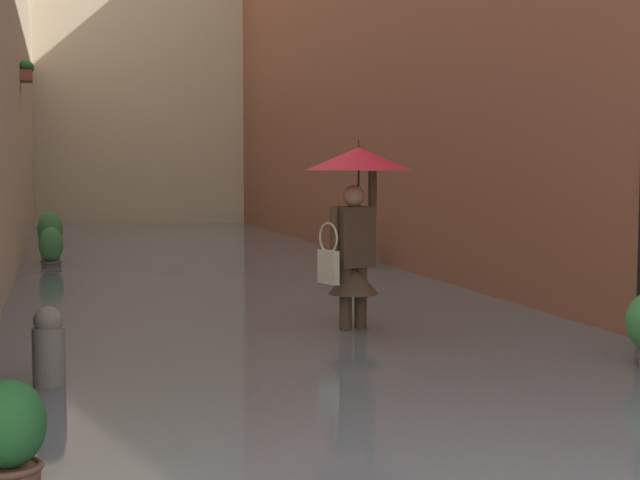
{
  "coord_description": "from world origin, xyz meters",
  "views": [
    {
      "loc": [
        2.23,
        3.21,
        1.76
      ],
      "look_at": [
        -0.21,
        -5.59,
        1.05
      ],
      "focal_mm": 53.19,
      "sensor_mm": 36.0,
      "label": 1
    }
  ],
  "objects_px": {
    "potted_plant_mid_left": "(356,248)",
    "potted_plant_near_right": "(51,251)",
    "person_wading": "(356,202)",
    "potted_plant_mid_right": "(9,443)",
    "potted_plant_far_right": "(50,237)",
    "mooring_bollard": "(49,358)"
  },
  "relations": [
    {
      "from": "potted_plant_mid_left",
      "to": "potted_plant_near_right",
      "type": "height_order",
      "value": "potted_plant_mid_left"
    },
    {
      "from": "person_wading",
      "to": "potted_plant_mid_right",
      "type": "relative_size",
      "value": 2.91
    },
    {
      "from": "potted_plant_near_right",
      "to": "potted_plant_mid_left",
      "type": "bearing_deg",
      "value": 166.61
    },
    {
      "from": "potted_plant_near_right",
      "to": "potted_plant_mid_right",
      "type": "bearing_deg",
      "value": 89.26
    },
    {
      "from": "potted_plant_near_right",
      "to": "potted_plant_far_right",
      "type": "bearing_deg",
      "value": -89.18
    },
    {
      "from": "person_wading",
      "to": "mooring_bollard",
      "type": "height_order",
      "value": "person_wading"
    },
    {
      "from": "person_wading",
      "to": "potted_plant_mid_left",
      "type": "xyz_separation_m",
      "value": [
        -1.78,
        -5.61,
        -0.95
      ]
    },
    {
      "from": "potted_plant_far_right",
      "to": "potted_plant_mid_left",
      "type": "height_order",
      "value": "potted_plant_far_right"
    },
    {
      "from": "potted_plant_mid_left",
      "to": "potted_plant_near_right",
      "type": "bearing_deg",
      "value": -13.39
    },
    {
      "from": "potted_plant_mid_left",
      "to": "potted_plant_mid_right",
      "type": "bearing_deg",
      "value": 62.89
    },
    {
      "from": "person_wading",
      "to": "potted_plant_far_right",
      "type": "relative_size",
      "value": 2.04
    },
    {
      "from": "potted_plant_mid_right",
      "to": "potted_plant_far_right",
      "type": "bearing_deg",
      "value": -90.57
    },
    {
      "from": "potted_plant_far_right",
      "to": "mooring_bollard",
      "type": "relative_size",
      "value": 1.3
    },
    {
      "from": "potted_plant_near_right",
      "to": "potted_plant_mid_right",
      "type": "relative_size",
      "value": 1.16
    },
    {
      "from": "person_wading",
      "to": "potted_plant_mid_right",
      "type": "xyz_separation_m",
      "value": [
        3.04,
        3.81,
        -1.04
      ]
    },
    {
      "from": "potted_plant_mid_left",
      "to": "potted_plant_near_right",
      "type": "xyz_separation_m",
      "value": [
        4.68,
        -1.12,
        -0.03
      ]
    },
    {
      "from": "potted_plant_near_right",
      "to": "person_wading",
      "type": "bearing_deg",
      "value": 113.34
    },
    {
      "from": "person_wading",
      "to": "mooring_bollard",
      "type": "xyz_separation_m",
      "value": [
        2.86,
        1.71,
        -1.04
      ]
    },
    {
      "from": "person_wading",
      "to": "potted_plant_near_right",
      "type": "height_order",
      "value": "person_wading"
    },
    {
      "from": "potted_plant_near_right",
      "to": "mooring_bollard",
      "type": "bearing_deg",
      "value": 90.26
    },
    {
      "from": "potted_plant_far_right",
      "to": "mooring_bollard",
      "type": "distance_m",
      "value": 9.76
    },
    {
      "from": "person_wading",
      "to": "potted_plant_mid_left",
      "type": "relative_size",
      "value": 2.42
    }
  ]
}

